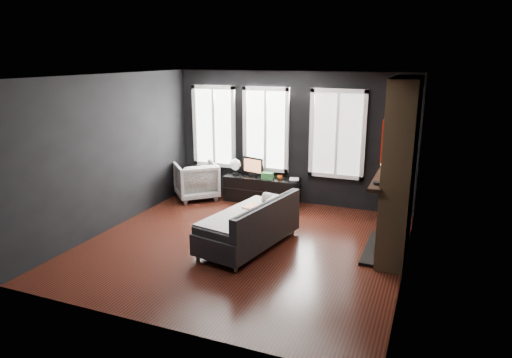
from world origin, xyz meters
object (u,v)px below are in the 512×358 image
at_px(sofa, 248,223).
at_px(armchair, 196,179).
at_px(mug, 280,177).
at_px(mantel_vase, 386,163).
at_px(media_console, 262,189).
at_px(book, 290,174).
at_px(monitor, 253,166).

relative_size(sofa, armchair, 2.18).
xyz_separation_m(mug, mantel_vase, (2.19, -1.15, 0.73)).
distance_m(sofa, mug, 2.24).
distance_m(media_console, mug, 0.53).
bearing_deg(sofa, media_console, 117.16).
height_order(armchair, media_console, armchair).
distance_m(armchair, book, 2.04).
bearing_deg(media_console, mantel_vase, -25.36).
bearing_deg(mug, mantel_vase, -27.77).
distance_m(monitor, mantel_vase, 3.10).
bearing_deg(media_console, monitor, 173.47).
xyz_separation_m(sofa, mug, (-0.23, 2.22, 0.19)).
distance_m(monitor, mug, 0.64).
xyz_separation_m(armchair, book, (2.00, 0.32, 0.23)).
xyz_separation_m(media_console, mug, (0.41, -0.04, 0.32)).
bearing_deg(mug, media_console, 174.61).
height_order(sofa, monitor, monitor).
relative_size(monitor, mantel_vase, 2.74).
relative_size(mug, book, 0.44).
height_order(armchair, mantel_vase, mantel_vase).
height_order(sofa, mug, sofa).
bearing_deg(armchair, mantel_vase, 124.66).
xyz_separation_m(sofa, mantel_vase, (1.95, 1.07, 0.91)).
xyz_separation_m(armchair, monitor, (1.20, 0.31, 0.33)).
bearing_deg(sofa, book, 102.34).
bearing_deg(monitor, media_console, 8.44).
height_order(sofa, media_console, sofa).
xyz_separation_m(media_console, monitor, (-0.20, 0.02, 0.49)).
bearing_deg(armchair, monitor, 151.89).
distance_m(armchair, mantel_vase, 4.19).
bearing_deg(monitor, armchair, -151.23).
height_order(media_console, mug, mug).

